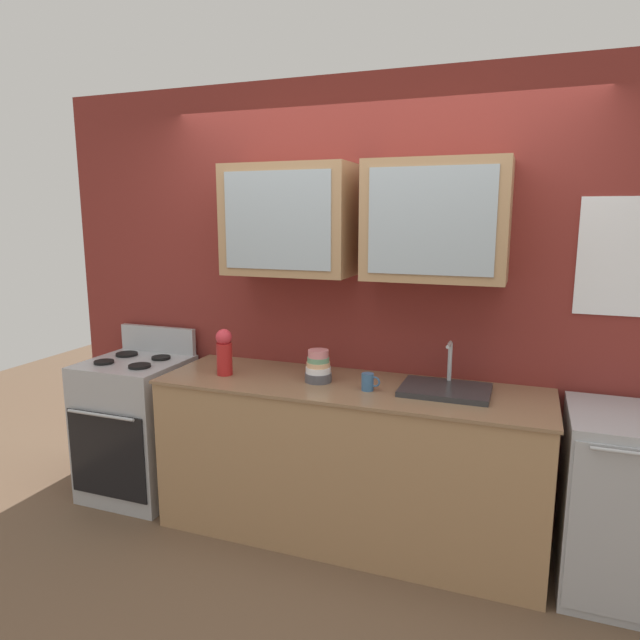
% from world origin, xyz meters
% --- Properties ---
extents(ground_plane, '(10.00, 10.00, 0.00)m').
position_xyz_m(ground_plane, '(0.00, 0.00, 0.00)').
color(ground_plane, brown).
extents(back_wall_unit, '(4.25, 0.44, 2.66)m').
position_xyz_m(back_wall_unit, '(0.01, 0.33, 1.45)').
color(back_wall_unit, maroon).
rests_on(back_wall_unit, ground_plane).
extents(counter, '(2.21, 0.67, 0.92)m').
position_xyz_m(counter, '(0.00, 0.00, 0.46)').
color(counter, '#A87F56').
rests_on(counter, ground_plane).
extents(stove_range, '(0.62, 0.64, 1.10)m').
position_xyz_m(stove_range, '(-1.48, -0.00, 0.47)').
color(stove_range, '#ADAFB5').
rests_on(stove_range, ground_plane).
extents(sink_faucet, '(0.47, 0.34, 0.26)m').
position_xyz_m(sink_faucet, '(0.53, 0.05, 0.94)').
color(sink_faucet, '#2D2D30').
rests_on(sink_faucet, counter).
extents(bowl_stack, '(0.15, 0.15, 0.19)m').
position_xyz_m(bowl_stack, '(-0.18, -0.00, 1.00)').
color(bowl_stack, '#4C4C54').
rests_on(bowl_stack, counter).
extents(vase, '(0.10, 0.10, 0.28)m').
position_xyz_m(vase, '(-0.76, -0.06, 1.06)').
color(vase, '#B21E1E').
rests_on(vase, counter).
extents(cup_near_sink, '(0.10, 0.07, 0.10)m').
position_xyz_m(cup_near_sink, '(0.13, -0.06, 0.97)').
color(cup_near_sink, '#38608C').
rests_on(cup_near_sink, counter).
extents(dishwasher, '(0.59, 0.65, 0.92)m').
position_xyz_m(dishwasher, '(1.44, -0.00, 0.46)').
color(dishwasher, '#ADAFB5').
rests_on(dishwasher, ground_plane).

